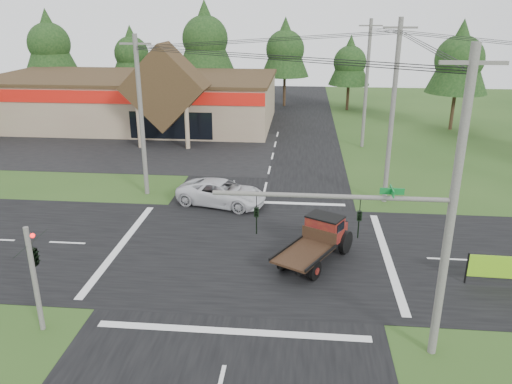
# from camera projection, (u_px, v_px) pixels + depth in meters

# --- Properties ---
(ground) EXTENTS (120.00, 120.00, 0.00)m
(ground) POSITION_uv_depth(u_px,v_px,m) (251.00, 251.00, 26.10)
(ground) COLOR #274518
(ground) RESTS_ON ground
(road_ns) EXTENTS (12.00, 120.00, 0.02)m
(road_ns) POSITION_uv_depth(u_px,v_px,m) (251.00, 251.00, 26.09)
(road_ns) COLOR black
(road_ns) RESTS_ON ground
(road_ew) EXTENTS (120.00, 12.00, 0.02)m
(road_ew) POSITION_uv_depth(u_px,v_px,m) (251.00, 251.00, 26.09)
(road_ew) COLOR black
(road_ew) RESTS_ON ground
(parking_apron) EXTENTS (28.00, 14.00, 0.02)m
(parking_apron) POSITION_uv_depth(u_px,v_px,m) (119.00, 149.00, 45.09)
(parking_apron) COLOR black
(parking_apron) RESTS_ON ground
(cvs_building) EXTENTS (30.40, 18.20, 9.19)m
(cvs_building) POSITION_uv_depth(u_px,v_px,m) (135.00, 99.00, 54.17)
(cvs_building) COLOR gray
(cvs_building) RESTS_ON ground
(traffic_signal_mast) EXTENTS (8.12, 0.24, 7.00)m
(traffic_signal_mast) POSITION_uv_depth(u_px,v_px,m) (397.00, 242.00, 17.05)
(traffic_signal_mast) COLOR #595651
(traffic_signal_mast) RESTS_ON ground
(traffic_signal_corner) EXTENTS (0.53, 2.48, 4.40)m
(traffic_signal_corner) POSITION_uv_depth(u_px,v_px,m) (32.00, 247.00, 18.70)
(traffic_signal_corner) COLOR #595651
(traffic_signal_corner) RESTS_ON ground
(utility_pole_nr) EXTENTS (2.00, 0.30, 11.00)m
(utility_pole_nr) POSITION_uv_depth(u_px,v_px,m) (452.00, 211.00, 16.48)
(utility_pole_nr) COLOR #595651
(utility_pole_nr) RESTS_ON ground
(utility_pole_nw) EXTENTS (2.00, 0.30, 10.50)m
(utility_pole_nw) POSITION_uv_depth(u_px,v_px,m) (141.00, 116.00, 32.43)
(utility_pole_nw) COLOR #595651
(utility_pole_nw) RESTS_ON ground
(utility_pole_ne) EXTENTS (2.00, 0.30, 11.50)m
(utility_pole_ne) POSITION_uv_depth(u_px,v_px,m) (392.00, 113.00, 30.84)
(utility_pole_ne) COLOR #595651
(utility_pole_ne) RESTS_ON ground
(utility_pole_n) EXTENTS (2.00, 0.30, 11.20)m
(utility_pole_n) POSITION_uv_depth(u_px,v_px,m) (366.00, 84.00, 43.98)
(utility_pole_n) COLOR #595651
(utility_pole_n) RESTS_ON ground
(tree_row_a) EXTENTS (6.72, 6.72, 12.12)m
(tree_row_a) POSITION_uv_depth(u_px,v_px,m) (49.00, 42.00, 63.36)
(tree_row_a) COLOR #332316
(tree_row_a) RESTS_ON ground
(tree_row_b) EXTENTS (5.60, 5.60, 10.10)m
(tree_row_b) POSITION_uv_depth(u_px,v_px,m) (131.00, 52.00, 64.81)
(tree_row_b) COLOR #332316
(tree_row_b) RESTS_ON ground
(tree_row_c) EXTENTS (7.28, 7.28, 13.13)m
(tree_row_c) POSITION_uv_depth(u_px,v_px,m) (205.00, 36.00, 62.30)
(tree_row_c) COLOR #332316
(tree_row_c) RESTS_ON ground
(tree_row_d) EXTENTS (6.16, 6.16, 11.11)m
(tree_row_d) POSITION_uv_depth(u_px,v_px,m) (285.00, 48.00, 62.81)
(tree_row_d) COLOR #332316
(tree_row_d) RESTS_ON ground
(tree_row_e) EXTENTS (5.04, 5.04, 9.09)m
(tree_row_e) POSITION_uv_depth(u_px,v_px,m) (350.00, 61.00, 60.70)
(tree_row_e) COLOR #332316
(tree_row_e) RESTS_ON ground
(tree_side_ne) EXTENTS (6.16, 6.16, 11.11)m
(tree_side_ne) POSITION_uv_depth(u_px,v_px,m) (460.00, 57.00, 50.01)
(tree_side_ne) COLOR #332316
(tree_side_ne) RESTS_ON ground
(antique_flatbed_truck) EXTENTS (4.27, 5.52, 2.18)m
(antique_flatbed_truck) POSITION_uv_depth(u_px,v_px,m) (315.00, 242.00, 24.58)
(antique_flatbed_truck) COLOR #4E0B14
(antique_flatbed_truck) RESTS_ON ground
(white_pickup) EXTENTS (6.21, 3.98, 1.59)m
(white_pickup) POSITION_uv_depth(u_px,v_px,m) (222.00, 193.00, 32.09)
(white_pickup) COLOR silver
(white_pickup) RESTS_ON ground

